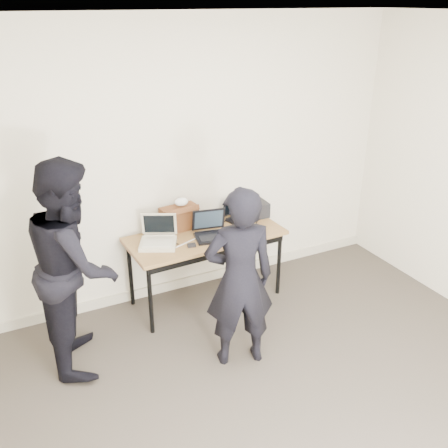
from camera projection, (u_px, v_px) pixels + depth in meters
room at (330, 266)px, 2.93m from camera, size 4.60×4.60×2.80m
desk at (206, 240)px, 4.80m from camera, size 1.53×0.72×0.72m
laptop_beige at (158, 239)px, 4.58m from camera, size 0.43×0.43×0.26m
laptop_center at (211, 231)px, 4.73m from camera, size 0.37×0.36×0.25m
laptop_right at (239, 215)px, 5.09m from camera, size 0.35×0.35×0.22m
leather_satchel at (179, 218)px, 4.83m from camera, size 0.38×0.22×0.25m
tissue at (181, 202)px, 4.79m from camera, size 0.15×0.12×0.08m
equipment_box at (254, 209)px, 5.15m from camera, size 0.27×0.23×0.15m
power_brick at (192, 245)px, 4.54m from camera, size 0.08×0.06×0.03m
cables at (204, 235)px, 4.77m from camera, size 1.15×0.41×0.01m
person_typist at (239, 279)px, 3.92m from camera, size 0.63×0.49×1.54m
person_observer at (74, 265)px, 3.92m from camera, size 0.82×0.96×1.75m
baseboard at (189, 281)px, 5.29m from camera, size 4.50×0.03×0.10m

